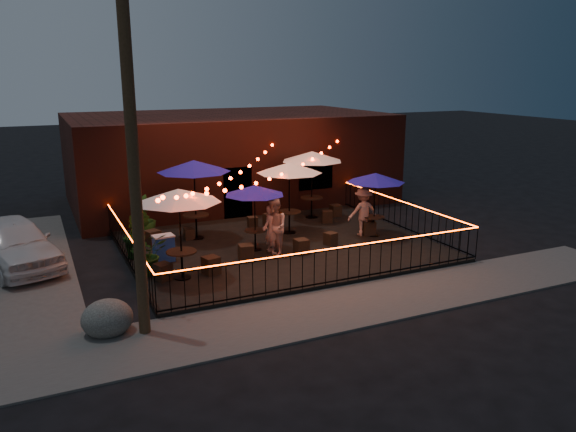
# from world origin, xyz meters

# --- Properties ---
(ground) EXTENTS (110.00, 110.00, 0.00)m
(ground) POSITION_xyz_m (0.00, 0.00, 0.00)
(ground) COLOR black
(ground) RESTS_ON ground
(patio) EXTENTS (10.00, 8.00, 0.15)m
(patio) POSITION_xyz_m (0.00, 2.00, 0.07)
(patio) COLOR black
(patio) RESTS_ON ground
(sidewalk) EXTENTS (18.00, 2.50, 0.05)m
(sidewalk) POSITION_xyz_m (0.00, -3.25, 0.03)
(sidewalk) COLOR #464340
(sidewalk) RESTS_ON ground
(brick_building) EXTENTS (14.00, 8.00, 4.00)m
(brick_building) POSITION_xyz_m (1.00, 9.99, 2.00)
(brick_building) COLOR #3A160F
(brick_building) RESTS_ON ground
(utility_pole) EXTENTS (0.26, 0.26, 8.00)m
(utility_pole) POSITION_xyz_m (-5.40, -2.60, 4.00)
(utility_pole) COLOR #342715
(utility_pole) RESTS_ON ground
(fence_front) EXTENTS (10.00, 0.04, 1.04)m
(fence_front) POSITION_xyz_m (0.00, -2.00, 0.66)
(fence_front) COLOR black
(fence_front) RESTS_ON patio
(fence_left) EXTENTS (0.04, 8.00, 1.04)m
(fence_left) POSITION_xyz_m (-5.00, 2.00, 0.66)
(fence_left) COLOR black
(fence_left) RESTS_ON patio
(fence_right) EXTENTS (0.04, 8.00, 1.04)m
(fence_right) POSITION_xyz_m (5.00, 2.00, 0.66)
(fence_right) COLOR black
(fence_right) RESTS_ON patio
(festoon_lights) EXTENTS (10.02, 8.72, 1.32)m
(festoon_lights) POSITION_xyz_m (-1.01, 1.70, 2.52)
(festoon_lights) COLOR #FF1D02
(festoon_lights) RESTS_ON ground
(cafe_table_0) EXTENTS (3.10, 3.10, 2.60)m
(cafe_table_0) POSITION_xyz_m (-3.80, 0.18, 2.52)
(cafe_table_0) COLOR black
(cafe_table_0) RESTS_ON patio
(cafe_table_1) EXTENTS (3.14, 3.14, 2.78)m
(cafe_table_1) POSITION_xyz_m (-2.33, 3.88, 2.69)
(cafe_table_1) COLOR black
(cafe_table_1) RESTS_ON patio
(cafe_table_2) EXTENTS (2.00, 2.00, 2.17)m
(cafe_table_2) POSITION_xyz_m (-0.94, 1.78, 2.13)
(cafe_table_2) COLOR black
(cafe_table_2) RESTS_ON patio
(cafe_table_3) EXTENTS (2.99, 2.99, 2.59)m
(cafe_table_3) POSITION_xyz_m (0.93, 3.14, 2.51)
(cafe_table_3) COLOR black
(cafe_table_3) RESTS_ON patio
(cafe_table_4) EXTENTS (2.59, 2.59, 2.27)m
(cafe_table_4) POSITION_xyz_m (3.52, 1.54, 2.23)
(cafe_table_4) COLOR black
(cafe_table_4) RESTS_ON patio
(cafe_table_5) EXTENTS (2.63, 2.63, 2.68)m
(cafe_table_5) POSITION_xyz_m (2.69, 4.80, 2.59)
(cafe_table_5) COLOR black
(cafe_table_5) RESTS_ON patio
(bistro_chair_0) EXTENTS (0.53, 0.53, 0.48)m
(bistro_chair_0) POSITION_xyz_m (-4.32, 0.28, 0.39)
(bistro_chair_0) COLOR black
(bistro_chair_0) RESTS_ON patio
(bistro_chair_1) EXTENTS (0.53, 0.53, 0.51)m
(bistro_chair_1) POSITION_xyz_m (-2.94, 0.21, 0.40)
(bistro_chair_1) COLOR black
(bistro_chair_1) RESTS_ON patio
(bistro_chair_2) EXTENTS (0.57, 0.57, 0.52)m
(bistro_chair_2) POSITION_xyz_m (-3.91, 3.70, 0.41)
(bistro_chair_2) COLOR black
(bistro_chair_2) RESTS_ON patio
(bistro_chair_3) EXTENTS (0.35, 0.35, 0.41)m
(bistro_chair_3) POSITION_xyz_m (-2.61, 3.87, 0.35)
(bistro_chair_3) COLOR black
(bistro_chair_3) RESTS_ON patio
(bistro_chair_4) EXTENTS (0.48, 0.48, 0.51)m
(bistro_chair_4) POSITION_xyz_m (-1.61, 0.88, 0.41)
(bistro_chair_4) COLOR black
(bistro_chair_4) RESTS_ON patio
(bistro_chair_5) EXTENTS (0.43, 0.43, 0.48)m
(bistro_chair_5) POSITION_xyz_m (0.25, 0.77, 0.39)
(bistro_chair_5) COLOR black
(bistro_chair_5) RESTS_ON patio
(bistro_chair_6) EXTENTS (0.38, 0.38, 0.42)m
(bistro_chair_6) POSITION_xyz_m (-0.03, 4.36, 0.36)
(bistro_chair_6) COLOR black
(bistro_chair_6) RESTS_ON patio
(bistro_chair_7) EXTENTS (0.52, 0.52, 0.46)m
(bistro_chair_7) POSITION_xyz_m (0.67, 4.36, 0.38)
(bistro_chair_7) COLOR black
(bistro_chair_7) RESTS_ON patio
(bistro_chair_8) EXTENTS (0.44, 0.44, 0.43)m
(bistro_chair_8) POSITION_xyz_m (1.58, 1.21, 0.36)
(bistro_chair_8) COLOR black
(bistro_chair_8) RESTS_ON patio
(bistro_chair_9) EXTENTS (0.50, 0.50, 0.51)m
(bistro_chair_9) POSITION_xyz_m (3.39, 1.69, 0.41)
(bistro_chair_9) COLOR black
(bistro_chair_9) RESTS_ON patio
(bistro_chair_10) EXTENTS (0.52, 0.52, 0.46)m
(bistro_chair_10) POSITION_xyz_m (2.90, 3.85, 0.38)
(bistro_chair_10) COLOR black
(bistro_chair_10) RESTS_ON patio
(bistro_chair_11) EXTENTS (0.41, 0.41, 0.48)m
(bistro_chair_11) POSITION_xyz_m (3.66, 4.55, 0.39)
(bistro_chair_11) COLOR black
(bistro_chair_11) RESTS_ON patio
(patron_a) EXTENTS (0.48, 0.64, 1.60)m
(patron_a) POSITION_xyz_m (-0.59, 1.24, 0.95)
(patron_a) COLOR tan
(patron_a) RESTS_ON patio
(patron_b) EXTENTS (0.71, 0.91, 1.85)m
(patron_b) POSITION_xyz_m (-0.57, 1.04, 1.08)
(patron_b) COLOR tan
(patron_b) RESTS_ON patio
(patron_c) EXTENTS (1.18, 0.75, 1.74)m
(patron_c) POSITION_xyz_m (3.19, 1.77, 1.02)
(patron_c) COLOR beige
(patron_c) RESTS_ON patio
(potted_shrub_a) EXTENTS (1.27, 1.16, 1.22)m
(potted_shrub_a) POSITION_xyz_m (-4.60, 0.95, 0.76)
(potted_shrub_a) COLOR #0C370E
(potted_shrub_a) RESTS_ON patio
(potted_shrub_b) EXTENTS (1.06, 0.97, 1.54)m
(potted_shrub_b) POSITION_xyz_m (-4.60, 2.60, 0.92)
(potted_shrub_b) COLOR #12390D
(potted_shrub_b) RESTS_ON patio
(potted_shrub_c) EXTENTS (0.89, 0.89, 1.52)m
(potted_shrub_c) POSITION_xyz_m (-4.00, 4.68, 0.91)
(potted_shrub_c) COLOR #193F15
(potted_shrub_c) RESTS_ON patio
(cooler) EXTENTS (0.67, 0.51, 0.84)m
(cooler) POSITION_xyz_m (-3.93, 1.89, 0.57)
(cooler) COLOR #2047B1
(cooler) RESTS_ON patio
(boulder) EXTENTS (1.29, 1.21, 0.80)m
(boulder) POSITION_xyz_m (-6.18, -2.29, 0.40)
(boulder) COLOR #403F3B
(boulder) RESTS_ON ground
(car_white) EXTENTS (3.10, 4.91, 1.56)m
(car_white) POSITION_xyz_m (-8.11, 3.66, 0.78)
(car_white) COLOR silver
(car_white) RESTS_ON ground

